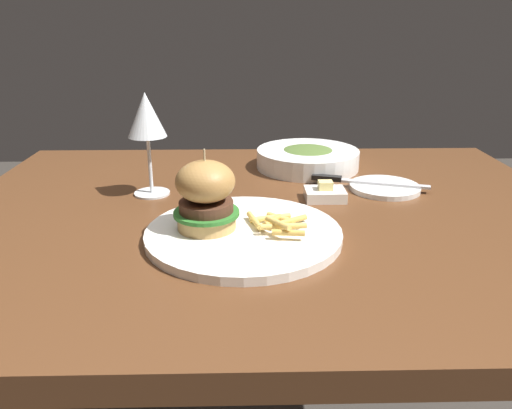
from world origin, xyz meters
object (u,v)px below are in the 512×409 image
object	(u,v)px
bread_plate	(385,187)
table_knife	(359,181)
main_plate	(244,234)
soup_bowl	(308,158)
burger_sandwich	(206,195)
butter_dish	(325,194)
wine_glass	(146,119)

from	to	relation	value
bread_plate	table_knife	size ratio (longest dim) A/B	0.61
main_plate	soup_bowl	xyz separation A→B (m)	(0.15, 0.38, 0.02)
burger_sandwich	butter_dish	xyz separation A→B (m)	(0.21, 0.16, -0.06)
burger_sandwich	table_knife	size ratio (longest dim) A/B	0.56
wine_glass	table_knife	distance (m)	0.43
burger_sandwich	wine_glass	distance (m)	0.25
soup_bowl	butter_dish	bearing A→B (deg)	-88.04
main_plate	table_knife	xyz separation A→B (m)	(0.23, 0.24, 0.01)
wine_glass	bread_plate	bearing A→B (deg)	1.88
bread_plate	butter_dish	size ratio (longest dim) A/B	1.86
main_plate	soup_bowl	world-z (taller)	soup_bowl
table_knife	soup_bowl	size ratio (longest dim) A/B	0.98
burger_sandwich	bread_plate	bearing A→B (deg)	32.57
soup_bowl	table_knife	bearing A→B (deg)	-59.19
butter_dish	soup_bowl	distance (m)	0.21
main_plate	bread_plate	bearing A→B (deg)	38.67
soup_bowl	bread_plate	bearing A→B (deg)	-49.64
burger_sandwich	bread_plate	distance (m)	0.41
main_plate	butter_dish	world-z (taller)	butter_dish
wine_glass	soup_bowl	world-z (taller)	wine_glass
main_plate	burger_sandwich	bearing A→B (deg)	171.12
bread_plate	soup_bowl	distance (m)	0.21
burger_sandwich	table_knife	distance (m)	0.37
table_knife	butter_dish	distance (m)	0.10
burger_sandwich	soup_bowl	size ratio (longest dim) A/B	0.55
wine_glass	butter_dish	world-z (taller)	wine_glass
table_knife	soup_bowl	world-z (taller)	soup_bowl
table_knife	soup_bowl	xyz separation A→B (m)	(-0.09, 0.14, 0.01)
burger_sandwich	table_knife	bearing A→B (deg)	38.67
bread_plate	butter_dish	xyz separation A→B (m)	(-0.13, -0.05, 0.01)
wine_glass	burger_sandwich	bearing A→B (deg)	-59.06
burger_sandwich	butter_dish	bearing A→B (deg)	37.70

